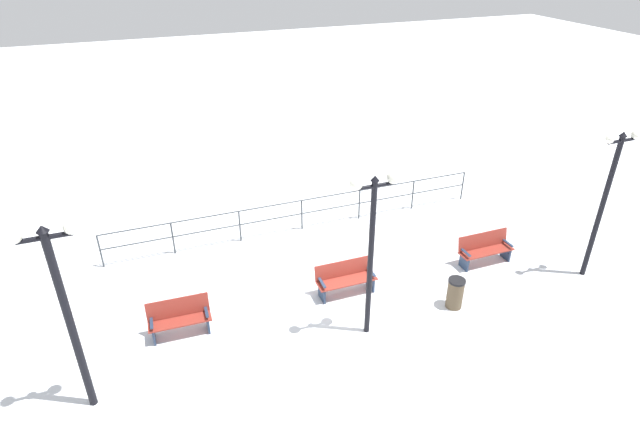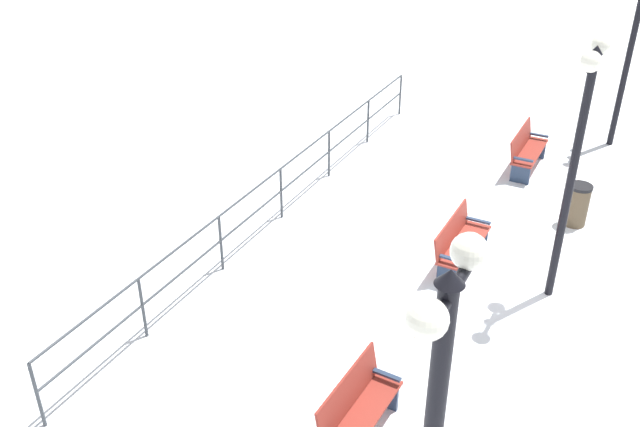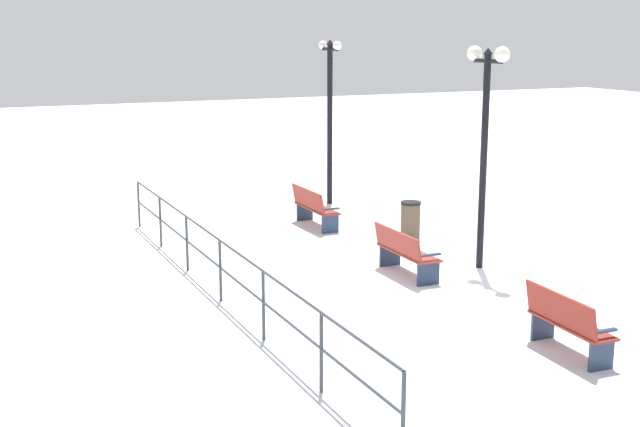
{
  "view_description": "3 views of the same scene",
  "coord_description": "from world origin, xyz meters",
  "views": [
    {
      "loc": [
        10.11,
        -4.59,
        8.58
      ],
      "look_at": [
        -2.3,
        0.1,
        1.28
      ],
      "focal_mm": 29.19,
      "sensor_mm": 36.0,
      "label": 1
    },
    {
      "loc": [
        2.5,
        -10.19,
        6.92
      ],
      "look_at": [
        -2.12,
        -1.38,
        1.2
      ],
      "focal_mm": 39.63,
      "sensor_mm": 36.0,
      "label": 2
    },
    {
      "loc": [
        -7.81,
        -12.98,
        4.44
      ],
      "look_at": [
        -2.09,
        -0.52,
        1.46
      ],
      "focal_mm": 47.26,
      "sensor_mm": 36.0,
      "label": 3
    }
  ],
  "objects": [
    {
      "name": "bench_third",
      "position": [
        -0.03,
        4.33,
        0.47
      ],
      "size": [
        0.52,
        1.64,
        0.91
      ],
      "rotation": [
        0.0,
        0.0,
        -0.0
      ],
      "color": "maroon",
      "rests_on": "ground"
    },
    {
      "name": "bench_nearest",
      "position": [
        -0.05,
        -4.32,
        0.47
      ],
      "size": [
        0.55,
        1.48,
        0.92
      ],
      "rotation": [
        0.0,
        0.0,
        -0.04
      ],
      "color": "maroon",
      "rests_on": "ground"
    },
    {
      "name": "lamppost_near",
      "position": [
        1.46,
        -6.3,
        2.83
      ],
      "size": [
        0.29,
        1.18,
        4.26
      ],
      "color": "black",
      "rests_on": "ground"
    },
    {
      "name": "lamppost_far",
      "position": [
        1.46,
        6.62,
        2.64
      ],
      "size": [
        0.22,
        1.06,
        4.23
      ],
      "color": "black",
      "rests_on": "ground"
    },
    {
      "name": "ground_plane",
      "position": [
        0.0,
        0.0,
        0.0
      ],
      "size": [
        80.0,
        80.0,
        0.0
      ],
      "primitive_type": "plane",
      "color": "white",
      "rests_on": "ground"
    },
    {
      "name": "trash_bin",
      "position": [
        1.4,
        2.38,
        0.42
      ],
      "size": [
        0.44,
        0.44,
        0.83
      ],
      "color": "brown",
      "rests_on": "ground"
    },
    {
      "name": "waterfront_railing",
      "position": [
        -3.69,
        0.0,
        0.72
      ],
      "size": [
        0.05,
        12.15,
        1.07
      ],
      "color": "#383D42",
      "rests_on": "ground"
    },
    {
      "name": "lamppost_middle",
      "position": [
        1.46,
        -0.11,
        2.92
      ],
      "size": [
        0.29,
        1.13,
        4.18
      ],
      "color": "black",
      "rests_on": "ground"
    },
    {
      "name": "bench_second",
      "position": [
        -0.13,
        0.0,
        0.46
      ],
      "size": [
        0.56,
        1.6,
        0.88
      ],
      "rotation": [
        0.0,
        0.0,
        -0.01
      ],
      "color": "maroon",
      "rests_on": "ground"
    }
  ]
}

